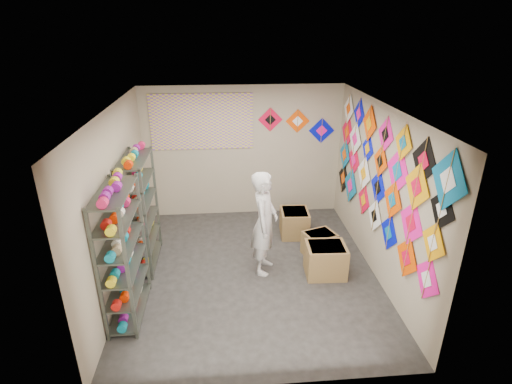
{
  "coord_description": "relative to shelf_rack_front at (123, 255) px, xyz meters",
  "views": [
    {
      "loc": [
        -0.4,
        -5.53,
        3.81
      ],
      "look_at": [
        0.1,
        0.3,
        1.3
      ],
      "focal_mm": 28.0,
      "sensor_mm": 36.0,
      "label": 1
    }
  ],
  "objects": [
    {
      "name": "carton_b",
      "position": [
        3.01,
        1.27,
        -0.74
      ],
      "size": [
        0.63,
        0.57,
        0.42
      ],
      "primitive_type": "cube",
      "rotation": [
        0.0,
        0.0,
        0.34
      ],
      "color": "#9C7B44",
      "rests_on": "ground"
    },
    {
      "name": "string_spools",
      "position": [
        -0.0,
        0.65,
        0.1
      ],
      "size": [
        0.12,
        2.36,
        0.12
      ],
      "color": "#F61F5F",
      "rests_on": "ground"
    },
    {
      "name": "shelf_rack_front",
      "position": [
        0.0,
        0.0,
        0.0
      ],
      "size": [
        0.4,
        1.1,
        1.9
      ],
      "primitive_type": "cube",
      "color": "#4C5147",
      "rests_on": "ground"
    },
    {
      "name": "room_walls",
      "position": [
        1.78,
        0.85,
        0.69
      ],
      "size": [
        4.5,
        4.5,
        4.5
      ],
      "color": "tan",
      "rests_on": "ground"
    },
    {
      "name": "shopkeeper",
      "position": [
        1.99,
        0.9,
        -0.08
      ],
      "size": [
        0.85,
        0.75,
        1.73
      ],
      "primitive_type": "imported",
      "rotation": [
        0.0,
        0.0,
        1.29
      ],
      "color": "silver",
      "rests_on": "ground"
    },
    {
      "name": "poster",
      "position": [
        0.98,
        3.08,
        1.05
      ],
      "size": [
        2.0,
        0.01,
        1.1
      ],
      "primitive_type": "cube",
      "color": "#8853B5",
      "rests_on": "room_walls"
    },
    {
      "name": "ground",
      "position": [
        1.78,
        0.85,
        -0.95
      ],
      "size": [
        4.5,
        4.5,
        0.0
      ],
      "primitive_type": "plane",
      "color": "#2A2825"
    },
    {
      "name": "kite_wall_display",
      "position": [
        3.76,
        0.88,
        0.69
      ],
      "size": [
        0.05,
        4.26,
        2.02
      ],
      "color": "#FF129A",
      "rests_on": "room_walls"
    },
    {
      "name": "carton_c",
      "position": [
        2.7,
        2.03,
        -0.7
      ],
      "size": [
        0.55,
        0.6,
        0.5
      ],
      "primitive_type": "cube",
      "rotation": [
        0.0,
        0.0,
        -0.05
      ],
      "color": "#9C7B44",
      "rests_on": "ground"
    },
    {
      "name": "shelf_rack_back",
      "position": [
        0.0,
        1.3,
        0.0
      ],
      "size": [
        0.4,
        1.1,
        1.9
      ],
      "primitive_type": "cube",
      "color": "#4C5147",
      "rests_on": "ground"
    },
    {
      "name": "carton_a",
      "position": [
        2.97,
        0.69,
        -0.69
      ],
      "size": [
        0.65,
        0.55,
        0.53
      ],
      "primitive_type": "cube",
      "rotation": [
        0.0,
        0.0,
        -0.04
      ],
      "color": "#9C7B44",
      "rests_on": "ground"
    },
    {
      "name": "back_wall_kites",
      "position": [
        2.89,
        3.09,
        0.96
      ],
      "size": [
        1.56,
        0.02,
        0.75
      ],
      "color": "red",
      "rests_on": "room_walls"
    }
  ]
}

